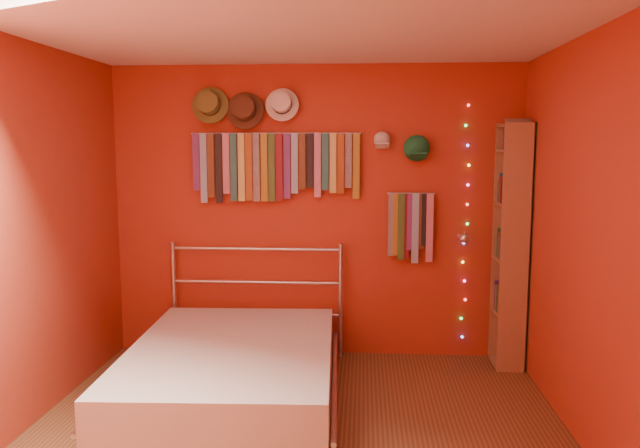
% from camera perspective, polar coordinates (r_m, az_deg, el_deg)
% --- Properties ---
extents(ground, '(3.50, 3.50, 0.00)m').
position_cam_1_polar(ground, '(4.04, -2.45, -19.65)').
color(ground, '#51371C').
rests_on(ground, ground).
extents(back_wall, '(3.50, 0.02, 2.50)m').
position_cam_1_polar(back_wall, '(5.38, -0.44, 1.10)').
color(back_wall, '#973518').
rests_on(back_wall, ground).
extents(right_wall, '(0.02, 3.50, 2.50)m').
position_cam_1_polar(right_wall, '(3.87, 24.19, -2.02)').
color(right_wall, '#973518').
rests_on(right_wall, ground).
extents(left_wall, '(0.02, 3.50, 2.50)m').
position_cam_1_polar(left_wall, '(4.22, -26.88, -1.42)').
color(left_wall, '#973518').
rests_on(left_wall, ground).
extents(ceiling, '(3.50, 3.50, 0.02)m').
position_cam_1_polar(ceiling, '(3.66, -2.68, 17.79)').
color(ceiling, white).
rests_on(ceiling, back_wall).
extents(tie_rack, '(1.45, 0.03, 0.60)m').
position_cam_1_polar(tie_rack, '(5.32, -4.28, 5.51)').
color(tie_rack, silver).
rests_on(tie_rack, back_wall).
extents(small_tie_rack, '(0.40, 0.03, 0.60)m').
position_cam_1_polar(small_tie_rack, '(5.32, 8.26, 0.01)').
color(small_tie_rack, silver).
rests_on(small_tie_rack, back_wall).
extents(fedora_olive, '(0.31, 0.17, 0.31)m').
position_cam_1_polar(fedora_olive, '(5.40, -10.10, 10.76)').
color(fedora_olive, brown).
rests_on(fedora_olive, back_wall).
extents(fedora_brown, '(0.32, 0.17, 0.31)m').
position_cam_1_polar(fedora_brown, '(5.33, -6.95, 10.36)').
color(fedora_brown, '#4B2B1B').
rests_on(fedora_brown, back_wall).
extents(fedora_white, '(0.28, 0.15, 0.28)m').
position_cam_1_polar(fedora_white, '(5.29, -3.53, 10.94)').
color(fedora_white, silver).
rests_on(fedora_white, back_wall).
extents(cap_white, '(0.16, 0.20, 0.16)m').
position_cam_1_polar(cap_white, '(5.28, 5.69, 7.64)').
color(cap_white, silver).
rests_on(cap_white, back_wall).
extents(cap_green, '(0.20, 0.25, 0.20)m').
position_cam_1_polar(cap_green, '(5.29, 8.83, 6.85)').
color(cap_green, '#176A3A').
rests_on(cap_green, back_wall).
extents(fairy_lights, '(0.06, 0.02, 2.00)m').
position_cam_1_polar(fairy_lights, '(5.40, 13.17, 0.01)').
color(fairy_lights, '#FF3333').
rests_on(fairy_lights, back_wall).
extents(reading_lamp, '(0.08, 0.33, 0.10)m').
position_cam_1_polar(reading_lamp, '(5.20, 13.00, -1.21)').
color(reading_lamp, silver).
rests_on(reading_lamp, back_wall).
extents(bookshelf, '(0.25, 0.34, 2.00)m').
position_cam_1_polar(bookshelf, '(5.32, 17.47, -1.83)').
color(bookshelf, '#925E42').
rests_on(bookshelf, ground).
extents(bed, '(1.57, 2.08, 0.99)m').
position_cam_1_polar(bed, '(4.58, -8.04, -13.23)').
color(bed, silver).
rests_on(bed, ground).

